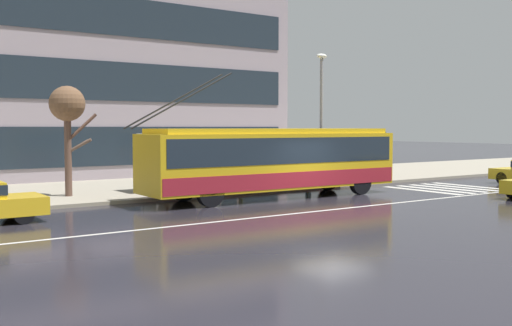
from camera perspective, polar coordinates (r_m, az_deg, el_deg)
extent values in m
plane|color=#25232B|center=(22.87, 7.28, -3.88)|extent=(160.00, 160.00, 0.00)
cube|color=gray|center=(30.53, -4.71, -1.90)|extent=(80.00, 10.00, 0.14)
cube|color=beige|center=(28.44, 15.48, -2.54)|extent=(0.44, 4.40, 0.01)
cube|color=beige|center=(29.13, 16.61, -2.42)|extent=(0.44, 4.40, 0.01)
cube|color=beige|center=(29.84, 17.70, -2.30)|extent=(0.44, 4.40, 0.01)
cube|color=beige|center=(30.56, 18.73, -2.19)|extent=(0.44, 4.40, 0.01)
cube|color=beige|center=(31.28, 19.71, -2.08)|extent=(0.44, 4.40, 0.01)
cube|color=silver|center=(22.00, 9.37, -4.18)|extent=(72.00, 0.14, 0.01)
cube|color=gold|center=(24.55, 1.71, 0.23)|extent=(11.29, 2.65, 2.23)
cube|color=gold|center=(24.52, 1.71, 3.07)|extent=(10.61, 2.39, 0.20)
cube|color=#1E2833|center=(24.53, 1.71, 1.27)|extent=(10.84, 2.67, 1.03)
cube|color=maroon|center=(24.60, 1.71, -1.43)|extent=(11.18, 2.67, 0.62)
cube|color=#1E2833|center=(28.13, 11.00, 1.49)|extent=(0.16, 2.17, 1.11)
cube|color=black|center=(28.02, 10.79, 2.64)|extent=(0.19, 1.87, 0.28)
cylinder|color=black|center=(22.64, -7.72, 5.94)|extent=(4.10, 0.13, 2.17)
cylinder|color=black|center=(22.01, -6.91, 6.02)|extent=(4.10, 0.13, 2.17)
cylinder|color=black|center=(27.83, 6.83, -1.50)|extent=(1.04, 0.32, 1.04)
cylinder|color=black|center=(26.23, 9.91, -1.83)|extent=(1.04, 0.32, 1.04)
cylinder|color=black|center=(23.70, -6.94, -2.36)|extent=(1.04, 0.32, 1.04)
cylinder|color=black|center=(21.80, -4.37, -2.85)|extent=(1.04, 0.32, 1.04)
cylinder|color=black|center=(20.76, -22.26, -4.00)|extent=(0.62, 0.20, 0.62)
cylinder|color=black|center=(19.26, -21.24, -4.53)|extent=(0.62, 0.20, 0.62)
cylinder|color=black|center=(32.88, 22.42, -1.35)|extent=(0.22, 0.63, 0.62)
cylinder|color=black|center=(26.55, 23.21, -2.45)|extent=(0.62, 0.20, 0.62)
cylinder|color=gray|center=(26.94, -1.77, 0.12)|extent=(0.08, 0.08, 2.41)
cylinder|color=gray|center=(25.00, -9.46, -0.18)|extent=(0.08, 0.08, 2.41)
cylinder|color=gray|center=(28.22, -3.44, 0.27)|extent=(0.08, 0.08, 2.41)
cylinder|color=gray|center=(26.38, -10.86, -0.01)|extent=(0.08, 0.08, 2.41)
cube|color=#99ADB2|center=(27.24, -7.03, 0.24)|extent=(3.79, 0.04, 1.93)
cube|color=#B2B2B7|center=(26.53, -6.29, 2.74)|extent=(4.29, 1.82, 0.08)
cube|color=brown|center=(26.96, -6.64, -1.51)|extent=(2.79, 0.36, 0.08)
cylinder|color=#242226|center=(26.85, -8.46, -1.55)|extent=(0.14, 0.14, 0.90)
cylinder|color=#242226|center=(26.99, -8.61, -1.52)|extent=(0.14, 0.14, 0.90)
cylinder|color=#2E3033|center=(26.87, -8.55, 0.09)|extent=(0.37, 0.37, 0.63)
sphere|color=tan|center=(26.84, -8.56, 1.00)|extent=(0.23, 0.23, 0.23)
cone|color=black|center=(26.94, -8.67, 1.64)|extent=(1.38, 1.38, 0.27)
cylinder|color=#333333|center=(26.96, -8.66, 0.51)|extent=(0.02, 0.02, 0.78)
cylinder|color=#17292F|center=(29.81, 5.14, -1.14)|extent=(0.14, 0.14, 0.78)
cylinder|color=#17292F|center=(29.88, 4.87, -1.13)|extent=(0.14, 0.14, 0.78)
cylinder|color=maroon|center=(29.80, 5.01, 0.18)|extent=(0.48, 0.48, 0.59)
sphere|color=#D3968B|center=(29.78, 5.01, 0.96)|extent=(0.22, 0.22, 0.22)
cone|color=red|center=(29.72, 5.23, 1.52)|extent=(1.55, 1.55, 0.30)
cylinder|color=#333333|center=(29.74, 5.22, 0.50)|extent=(0.02, 0.02, 0.75)
cylinder|color=black|center=(28.48, -1.67, -1.27)|extent=(0.14, 0.14, 0.86)
cylinder|color=black|center=(28.44, -1.35, -1.27)|extent=(0.14, 0.14, 0.86)
cylinder|color=gray|center=(28.41, -1.51, 0.16)|extent=(0.51, 0.51, 0.56)
sphere|color=tan|center=(28.39, -1.51, 0.96)|extent=(0.23, 0.23, 0.23)
cylinder|color=gray|center=(29.45, 6.24, 3.96)|extent=(0.16, 0.16, 6.09)
ellipsoid|color=silver|center=(29.65, 6.28, 10.09)|extent=(0.60, 0.32, 0.24)
cylinder|color=brown|center=(25.06, -17.46, 0.50)|extent=(0.28, 0.28, 3.10)
cylinder|color=brown|center=(25.03, -16.24, 3.28)|extent=(1.17, 0.49, 1.14)
cylinder|color=brown|center=(25.23, -16.56, 1.55)|extent=(0.95, 0.24, 0.56)
cylinder|color=brown|center=(24.94, -16.45, 1.59)|extent=(0.90, 0.61, 0.61)
sphere|color=brown|center=(25.05, -17.55, 5.42)|extent=(1.41, 1.41, 1.41)
cube|color=#9B8D97|center=(37.79, -18.29, 11.93)|extent=(25.78, 10.64, 17.19)
cube|color=#1E2833|center=(32.28, -15.37, 1.52)|extent=(24.23, 0.06, 2.06)
cube|color=#1E2833|center=(32.36, -15.47, 7.61)|extent=(24.23, 0.06, 2.06)
cube|color=#1E2833|center=(32.79, -15.57, 13.62)|extent=(24.23, 0.06, 2.06)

